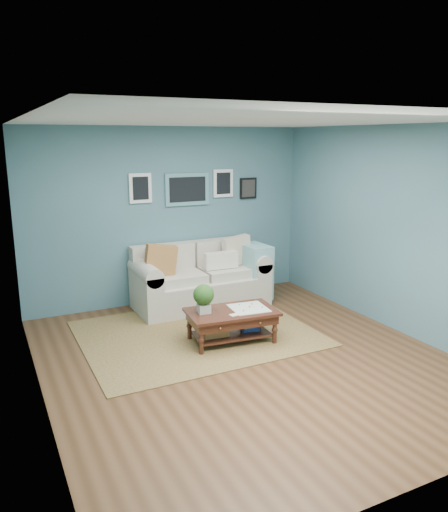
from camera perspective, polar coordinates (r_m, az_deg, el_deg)
room_shell at (r=5.59m, az=2.54°, el=1.31°), size 5.00×5.02×2.70m
area_rug at (r=6.68m, az=-3.13°, el=-8.81°), size 2.95×2.36×0.01m
loveseat at (r=7.69m, az=-2.17°, el=-2.48°), size 2.06×0.93×1.06m
coffee_table at (r=6.30m, az=0.35°, el=-6.90°), size 1.18×0.76×0.78m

